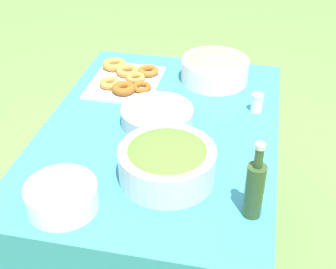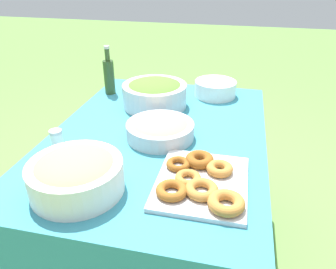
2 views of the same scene
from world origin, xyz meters
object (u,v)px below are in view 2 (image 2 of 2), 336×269
at_px(donut_platter, 201,181).
at_px(plate_stack, 215,89).
at_px(salad_bowl, 155,93).
at_px(bread_bowl, 76,174).
at_px(olive_oil_bottle, 109,75).
at_px(pasta_bowl, 160,129).

xyz_separation_m(donut_platter, plate_stack, (0.83, 0.03, 0.02)).
height_order(salad_bowl, bread_bowl, salad_bowl).
bearing_deg(salad_bowl, plate_stack, -54.27).
distance_m(plate_stack, bread_bowl, 1.00).
relative_size(salad_bowl, bread_bowl, 1.07).
height_order(plate_stack, bread_bowl, bread_bowl).
bearing_deg(olive_oil_bottle, pasta_bowl, -137.86).
relative_size(pasta_bowl, olive_oil_bottle, 1.07).
bearing_deg(salad_bowl, pasta_bowl, -161.41).
xyz_separation_m(olive_oil_bottle, bread_bowl, (-0.85, -0.22, -0.04)).
height_order(salad_bowl, pasta_bowl, salad_bowl).
bearing_deg(olive_oil_bottle, salad_bowl, -112.03).
xyz_separation_m(plate_stack, olive_oil_bottle, (-0.09, 0.58, 0.06)).
height_order(pasta_bowl, bread_bowl, bread_bowl).
bearing_deg(salad_bowl, olive_oil_bottle, 67.97).
xyz_separation_m(pasta_bowl, bread_bowl, (-0.41, 0.18, 0.02)).
relative_size(donut_platter, olive_oil_bottle, 1.33).
relative_size(donut_platter, plate_stack, 1.58).
xyz_separation_m(donut_platter, olive_oil_bottle, (0.74, 0.61, 0.08)).
bearing_deg(pasta_bowl, bread_bowl, 156.58).
bearing_deg(plate_stack, pasta_bowl, 161.28).
bearing_deg(olive_oil_bottle, plate_stack, -81.14).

